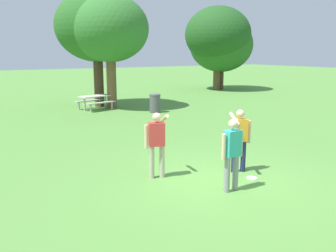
# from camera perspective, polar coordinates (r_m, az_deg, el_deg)

# --- Properties ---
(ground_plane) EXTENTS (120.00, 120.00, 0.00)m
(ground_plane) POSITION_cam_1_polar(r_m,az_deg,el_deg) (8.88, 8.39, -8.64)
(ground_plane) COLOR #568E3D
(person_thrower) EXTENTS (0.76, 0.62, 1.64)m
(person_thrower) POSITION_cam_1_polar(r_m,az_deg,el_deg) (8.74, -1.82, -2.24)
(person_thrower) COLOR #B7AD93
(person_thrower) RESTS_ON ground
(person_catcher) EXTENTS (0.76, 0.62, 1.64)m
(person_catcher) POSITION_cam_1_polar(r_m,az_deg,el_deg) (9.33, 11.36, -1.57)
(person_catcher) COLOR #1E234C
(person_catcher) RESTS_ON ground
(person_bystander) EXTENTS (0.61, 0.24, 1.64)m
(person_bystander) POSITION_cam_1_polar(r_m,az_deg,el_deg) (8.01, 10.21, -3.87)
(person_bystander) COLOR gray
(person_bystander) RESTS_ON ground
(frisbee) EXTENTS (0.27, 0.27, 0.03)m
(frisbee) POSITION_cam_1_polar(r_m,az_deg,el_deg) (9.16, 13.26, -8.11)
(frisbee) COLOR white
(frisbee) RESTS_ON ground
(picnic_table_far) EXTENTS (1.98, 1.77, 0.77)m
(picnic_table_far) POSITION_cam_1_polar(r_m,az_deg,el_deg) (19.68, -11.54, 4.19)
(picnic_table_far) COLOR beige
(picnic_table_far) RESTS_ON ground
(trash_can_beside_table) EXTENTS (0.59, 0.59, 0.96)m
(trash_can_beside_table) POSITION_cam_1_polar(r_m,az_deg,el_deg) (18.41, -2.09, 3.66)
(trash_can_beside_table) COLOR #515156
(trash_can_beside_table) RESTS_ON ground
(tree_far_right) EXTENTS (4.57, 4.57, 6.41)m
(tree_far_right) POSITION_cam_1_polar(r_m,az_deg,el_deg) (20.86, -11.33, 15.27)
(tree_far_right) COLOR #4C3823
(tree_far_right) RESTS_ON ground
(tree_slender_mid) EXTENTS (4.17, 4.17, 6.06)m
(tree_slender_mid) POSITION_cam_1_polar(r_m,az_deg,el_deg) (19.93, -9.27, 15.01)
(tree_slender_mid) COLOR brown
(tree_slender_mid) RESTS_ON ground
(tree_back_left) EXTENTS (5.26, 5.26, 6.65)m
(tree_back_left) POSITION_cam_1_polar(r_m,az_deg,el_deg) (29.69, 7.96, 14.19)
(tree_back_left) COLOR brown
(tree_back_left) RESTS_ON ground
(tree_back_right) EXTENTS (5.15, 5.15, 5.82)m
(tree_back_right) POSITION_cam_1_polar(r_m,az_deg,el_deg) (30.25, 8.48, 12.66)
(tree_back_right) COLOR #4C3823
(tree_back_right) RESTS_ON ground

